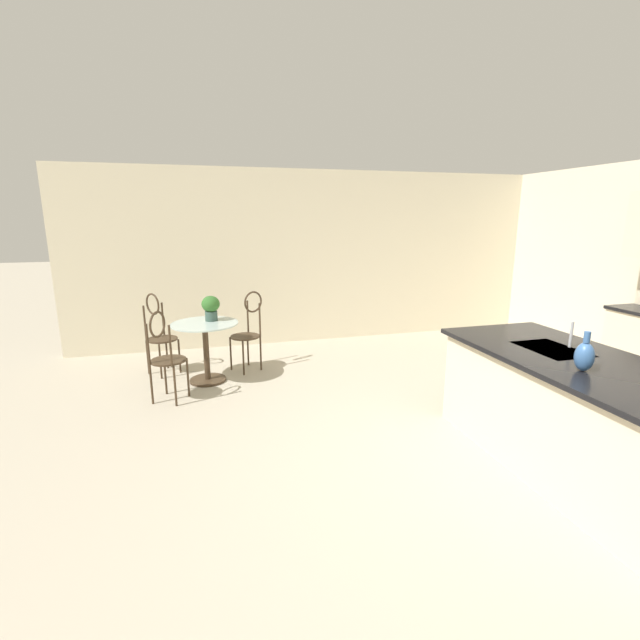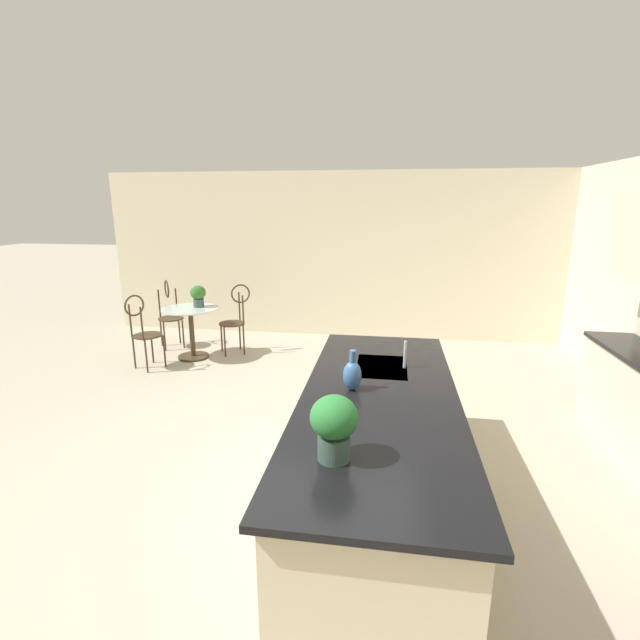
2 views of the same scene
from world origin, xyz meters
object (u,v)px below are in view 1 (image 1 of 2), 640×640
bistro_table (206,346)px  vase_on_counter (584,356)px  potted_plant_on_table (211,307)px  chair_toward_desk (248,327)px  chair_near_window (159,330)px  chair_by_island (165,352)px

bistro_table → vase_on_counter: size_ratio=2.78×
potted_plant_on_table → vase_on_counter: vase_on_counter is taller
chair_toward_desk → vase_on_counter: size_ratio=3.62×
bistro_table → chair_near_window: size_ratio=0.77×
bistro_table → chair_near_window: (-0.48, -0.57, 0.13)m
potted_plant_on_table → chair_by_island: bearing=-38.7°
chair_near_window → chair_by_island: same height
chair_near_window → chair_toward_desk: 1.13m
chair_near_window → chair_by_island: 1.03m
potted_plant_on_table → vase_on_counter: (3.08, 2.48, 0.11)m
chair_by_island → potted_plant_on_table: 0.90m
chair_toward_desk → bistro_table: bearing=-60.0°
chair_near_window → potted_plant_on_table: potted_plant_on_table is taller
chair_toward_desk → vase_on_counter: bearing=31.4°
chair_toward_desk → potted_plant_on_table: (0.21, -0.47, 0.34)m
chair_by_island → chair_toward_desk: size_ratio=1.00×
chair_toward_desk → vase_on_counter: vase_on_counter is taller
chair_by_island → chair_toward_desk: (-0.86, 0.99, 0.00)m
bistro_table → chair_by_island: (0.54, -0.43, 0.13)m
bistro_table → chair_toward_desk: chair_toward_desk is taller
chair_by_island → vase_on_counter: 3.89m
chair_near_window → chair_toward_desk: (0.16, 1.12, 0.00)m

